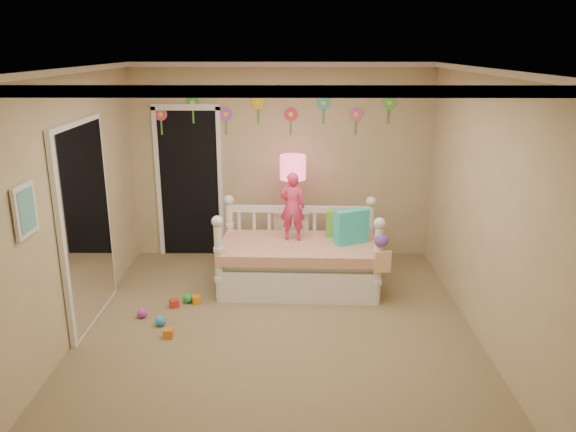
{
  "coord_description": "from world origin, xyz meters",
  "views": [
    {
      "loc": [
        0.15,
        -5.13,
        2.79
      ],
      "look_at": [
        0.1,
        0.6,
        1.05
      ],
      "focal_mm": 34.93,
      "sensor_mm": 36.0,
      "label": 1
    }
  ],
  "objects_px": {
    "daybed": "(299,247)",
    "table_lamp": "(293,174)",
    "child": "(292,206)",
    "nightstand": "(293,238)"
  },
  "relations": [
    {
      "from": "daybed",
      "to": "child",
      "type": "distance_m",
      "value": 0.49
    },
    {
      "from": "daybed",
      "to": "nightstand",
      "type": "bearing_deg",
      "value": 97.36
    },
    {
      "from": "table_lamp",
      "to": "nightstand",
      "type": "bearing_deg",
      "value": 82.87
    },
    {
      "from": "daybed",
      "to": "table_lamp",
      "type": "distance_m",
      "value": 1.02
    },
    {
      "from": "nightstand",
      "to": "table_lamp",
      "type": "xyz_separation_m",
      "value": [
        -0.0,
        -0.0,
        0.85
      ]
    },
    {
      "from": "nightstand",
      "to": "child",
      "type": "bearing_deg",
      "value": -82.2
    },
    {
      "from": "child",
      "to": "table_lamp",
      "type": "distance_m",
      "value": 0.65
    },
    {
      "from": "daybed",
      "to": "table_lamp",
      "type": "relative_size",
      "value": 2.6
    },
    {
      "from": "table_lamp",
      "to": "child",
      "type": "bearing_deg",
      "value": -90.53
    },
    {
      "from": "daybed",
      "to": "child",
      "type": "relative_size",
      "value": 2.27
    }
  ]
}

